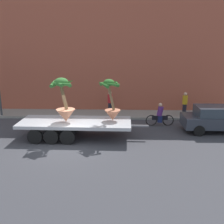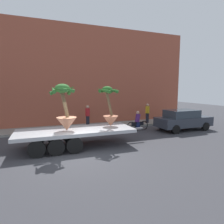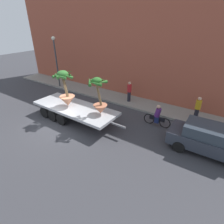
{
  "view_description": "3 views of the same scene",
  "coord_description": "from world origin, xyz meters",
  "px_view_note": "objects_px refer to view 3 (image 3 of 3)",
  "views": [
    {
      "loc": [
        2.82,
        -12.69,
        5.25
      ],
      "look_at": [
        2.34,
        1.47,
        1.48
      ],
      "focal_mm": 41.7,
      "sensor_mm": 36.0,
      "label": 1
    },
    {
      "loc": [
        -1.52,
        -8.92,
        3.21
      ],
      "look_at": [
        2.63,
        1.96,
        1.75
      ],
      "focal_mm": 30.45,
      "sensor_mm": 36.0,
      "label": 2
    },
    {
      "loc": [
        8.73,
        -6.64,
        6.44
      ],
      "look_at": [
        3.32,
        1.42,
        1.4
      ],
      "focal_mm": 29.01,
      "sensor_mm": 36.0,
      "label": 3
    }
  ],
  "objects_px": {
    "cyclist": "(157,117)",
    "pedestrian_near_gate": "(129,91)",
    "parked_car": "(211,140)",
    "flatbed_trailer": "(72,108)",
    "potted_palm_rear": "(66,91)",
    "potted_palm_middle": "(99,99)",
    "street_lamp": "(56,56)",
    "pedestrian_far_left": "(198,108)"
  },
  "relations": [
    {
      "from": "potted_palm_middle",
      "to": "street_lamp",
      "type": "distance_m",
      "value": 9.08
    },
    {
      "from": "flatbed_trailer",
      "to": "street_lamp",
      "type": "xyz_separation_m",
      "value": [
        -5.86,
        3.99,
        2.46
      ]
    },
    {
      "from": "flatbed_trailer",
      "to": "pedestrian_near_gate",
      "type": "relative_size",
      "value": 4.26
    },
    {
      "from": "cyclist",
      "to": "parked_car",
      "type": "height_order",
      "value": "parked_car"
    },
    {
      "from": "flatbed_trailer",
      "to": "potted_palm_rear",
      "type": "distance_m",
      "value": 1.33
    },
    {
      "from": "flatbed_trailer",
      "to": "cyclist",
      "type": "relative_size",
      "value": 3.96
    },
    {
      "from": "pedestrian_far_left",
      "to": "pedestrian_near_gate",
      "type": "bearing_deg",
      "value": 177.42
    },
    {
      "from": "potted_palm_rear",
      "to": "potted_palm_middle",
      "type": "xyz_separation_m",
      "value": [
        2.6,
        0.31,
        -0.06
      ]
    },
    {
      "from": "potted_palm_middle",
      "to": "cyclist",
      "type": "distance_m",
      "value": 4.03
    },
    {
      "from": "potted_palm_rear",
      "to": "pedestrian_near_gate",
      "type": "height_order",
      "value": "potted_palm_rear"
    },
    {
      "from": "pedestrian_far_left",
      "to": "street_lamp",
      "type": "relative_size",
      "value": 0.35
    },
    {
      "from": "pedestrian_near_gate",
      "to": "street_lamp",
      "type": "bearing_deg",
      "value": -175.6
    },
    {
      "from": "potted_palm_middle",
      "to": "pedestrian_near_gate",
      "type": "xyz_separation_m",
      "value": [
        -0.26,
        4.41,
        -0.96
      ]
    },
    {
      "from": "potted_palm_rear",
      "to": "cyclist",
      "type": "height_order",
      "value": "potted_palm_rear"
    },
    {
      "from": "flatbed_trailer",
      "to": "pedestrian_far_left",
      "type": "bearing_deg",
      "value": 30.39
    },
    {
      "from": "cyclist",
      "to": "pedestrian_near_gate",
      "type": "relative_size",
      "value": 1.08
    },
    {
      "from": "flatbed_trailer",
      "to": "street_lamp",
      "type": "relative_size",
      "value": 1.51
    },
    {
      "from": "potted_palm_rear",
      "to": "pedestrian_near_gate",
      "type": "xyz_separation_m",
      "value": [
        2.34,
        4.72,
        -1.02
      ]
    },
    {
      "from": "potted_palm_rear",
      "to": "cyclist",
      "type": "bearing_deg",
      "value": 23.92
    },
    {
      "from": "potted_palm_rear",
      "to": "potted_palm_middle",
      "type": "distance_m",
      "value": 2.62
    },
    {
      "from": "potted_palm_rear",
      "to": "street_lamp",
      "type": "bearing_deg",
      "value": 143.52
    },
    {
      "from": "street_lamp",
      "to": "cyclist",
      "type": "bearing_deg",
      "value": -8.03
    },
    {
      "from": "parked_car",
      "to": "pedestrian_near_gate",
      "type": "bearing_deg",
      "value": 153.77
    },
    {
      "from": "pedestrian_far_left",
      "to": "flatbed_trailer",
      "type": "bearing_deg",
      "value": -149.61
    },
    {
      "from": "pedestrian_near_gate",
      "to": "pedestrian_far_left",
      "type": "xyz_separation_m",
      "value": [
        5.39,
        -0.24,
        0.0
      ]
    },
    {
      "from": "cyclist",
      "to": "pedestrian_far_left",
      "type": "distance_m",
      "value": 2.85
    },
    {
      "from": "street_lamp",
      "to": "flatbed_trailer",
      "type": "bearing_deg",
      "value": -34.26
    },
    {
      "from": "cyclist",
      "to": "pedestrian_far_left",
      "type": "relative_size",
      "value": 1.08
    },
    {
      "from": "potted_palm_middle",
      "to": "parked_car",
      "type": "height_order",
      "value": "potted_palm_middle"
    },
    {
      "from": "potted_palm_rear",
      "to": "cyclist",
      "type": "xyz_separation_m",
      "value": [
        5.69,
        2.52,
        -1.39
      ]
    },
    {
      "from": "potted_palm_rear",
      "to": "pedestrian_far_left",
      "type": "height_order",
      "value": "potted_palm_rear"
    },
    {
      "from": "flatbed_trailer",
      "to": "potted_palm_rear",
      "type": "xyz_separation_m",
      "value": [
        -0.3,
        -0.12,
        1.29
      ]
    },
    {
      "from": "cyclist",
      "to": "parked_car",
      "type": "relative_size",
      "value": 0.42
    },
    {
      "from": "pedestrian_near_gate",
      "to": "street_lamp",
      "type": "height_order",
      "value": "street_lamp"
    },
    {
      "from": "potted_palm_middle",
      "to": "street_lamp",
      "type": "xyz_separation_m",
      "value": [
        -8.16,
        3.8,
        1.23
      ]
    },
    {
      "from": "potted_palm_rear",
      "to": "potted_palm_middle",
      "type": "relative_size",
      "value": 1.05
    },
    {
      "from": "parked_car",
      "to": "cyclist",
      "type": "bearing_deg",
      "value": 161.75
    },
    {
      "from": "flatbed_trailer",
      "to": "street_lamp",
      "type": "height_order",
      "value": "street_lamp"
    },
    {
      "from": "potted_palm_middle",
      "to": "street_lamp",
      "type": "relative_size",
      "value": 0.49
    },
    {
      "from": "potted_palm_rear",
      "to": "pedestrian_far_left",
      "type": "distance_m",
      "value": 8.99
    },
    {
      "from": "flatbed_trailer",
      "to": "potted_palm_middle",
      "type": "bearing_deg",
      "value": 4.75
    },
    {
      "from": "pedestrian_far_left",
      "to": "street_lamp",
      "type": "distance_m",
      "value": 13.47
    }
  ]
}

